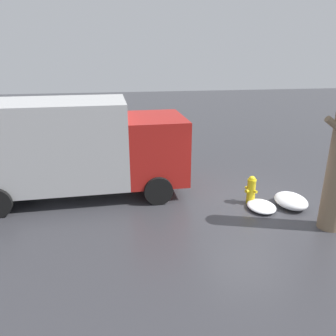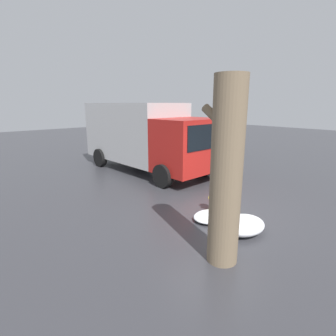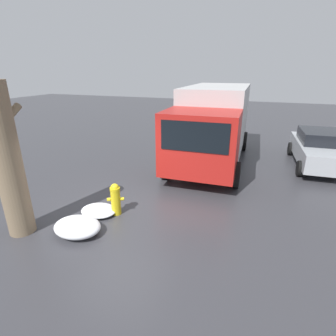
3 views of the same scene
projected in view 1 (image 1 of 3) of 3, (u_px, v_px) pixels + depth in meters
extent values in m
plane|color=#38383D|center=(250.00, 203.00, 10.41)|extent=(60.00, 60.00, 0.00)
cylinder|color=yellow|center=(251.00, 192.00, 10.28)|extent=(0.26, 0.26, 0.73)
cylinder|color=yellow|center=(252.00, 180.00, 10.15)|extent=(0.27, 0.27, 0.07)
sphere|color=yellow|center=(252.00, 179.00, 10.14)|extent=(0.22, 0.22, 0.22)
cylinder|color=yellow|center=(247.00, 191.00, 10.16)|extent=(0.14, 0.14, 0.11)
cylinder|color=yellow|center=(256.00, 192.00, 10.11)|extent=(0.12, 0.13, 0.09)
cylinder|color=yellow|center=(247.00, 188.00, 10.40)|extent=(0.12, 0.13, 0.09)
cube|color=red|center=(155.00, 147.00, 11.03)|extent=(1.96, 2.54, 2.09)
cube|color=black|center=(183.00, 134.00, 11.05)|extent=(0.09, 2.09, 0.92)
cube|color=#BCBCBC|center=(44.00, 144.00, 10.33)|extent=(5.23, 2.63, 2.68)
cylinder|color=black|center=(148.00, 165.00, 12.52)|extent=(0.91, 0.30, 0.90)
cylinder|color=black|center=(158.00, 190.00, 10.22)|extent=(0.91, 0.30, 0.90)
cylinder|color=black|center=(17.00, 173.00, 11.71)|extent=(0.91, 0.30, 0.90)
cube|color=#ADB2B7|center=(69.00, 143.00, 14.75)|extent=(4.15, 1.96, 0.69)
cube|color=black|center=(63.00, 130.00, 14.51)|extent=(2.03, 1.63, 0.48)
cylinder|color=black|center=(101.00, 143.00, 15.93)|extent=(0.61, 0.23, 0.60)
cylinder|color=black|center=(101.00, 154.00, 14.33)|extent=(0.61, 0.23, 0.60)
cylinder|color=black|center=(41.00, 147.00, 15.40)|extent=(0.61, 0.23, 0.60)
cylinder|color=black|center=(35.00, 158.00, 13.79)|extent=(0.61, 0.23, 0.60)
ellipsoid|color=white|center=(261.00, 206.00, 9.96)|extent=(0.83, 1.01, 0.20)
ellipsoid|color=white|center=(291.00, 201.00, 10.13)|extent=(0.94, 1.19, 0.37)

